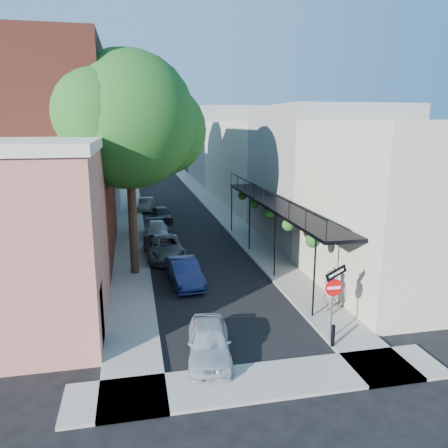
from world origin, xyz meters
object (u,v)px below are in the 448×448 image
parked_car_a (209,342)px  parked_car_f (146,204)px  oak_far (134,119)px  parked_car_b (184,272)px  oak_near (137,123)px  pedestrian (330,292)px  sign_post (334,290)px  parked_car_e (161,214)px  oak_mid (135,136)px  parked_car_c (164,247)px  bollard (333,336)px  parked_car_d (157,230)px

parked_car_a → parked_car_f: 26.91m
oak_far → parked_car_b: size_ratio=3.07×
oak_near → pedestrian: size_ratio=6.09×
sign_post → parked_car_b: size_ratio=0.77×
parked_car_b → pedestrian: pedestrian is taller
parked_car_e → parked_car_f: bearing=98.7°
oak_mid → parked_car_b: oak_mid is taller
parked_car_f → sign_post: bearing=-69.8°
parked_car_c → oak_mid: bearing=100.7°
sign_post → bollard: (-0.16, -0.47, -1.52)m
oak_far → parked_car_e: size_ratio=3.31×
sign_post → parked_car_d: size_ratio=0.74×
oak_mid → bollard: bearing=-70.1°
sign_post → parked_car_c: sign_post is taller
bollard → parked_car_c: (-5.05, 12.11, 0.14)m
sign_post → parked_car_f: 27.37m
parked_car_f → oak_near: bearing=-84.5°
parked_car_a → pedestrian: pedestrian is taller
parked_car_a → oak_near: bearing=109.3°
oak_far → oak_mid: bearing=-90.4°
parked_car_f → pedestrian: pedestrian is taller
parked_car_e → pedestrian: size_ratio=1.92×
pedestrian → oak_far: bearing=-3.2°
oak_mid → parked_car_a: oak_mid is taller
parked_car_a → parked_car_b: (0.02, 7.20, 0.03)m
sign_post → oak_mid: oak_mid is taller
oak_mid → oak_far: bearing=89.6°
bollard → oak_far: bearing=103.4°
oak_mid → parked_car_f: bearing=85.1°
oak_far → parked_car_b: oak_far is taller
parked_car_c → parked_car_d: bearing=89.2°
oak_near → bollard: bearing=-56.9°
bollard → oak_near: size_ratio=0.07×
oak_far → pedestrian: oak_far is taller
parked_car_d → parked_car_c: bearing=-86.6°
parked_car_e → oak_near: bearing=-102.0°
sign_post → parked_car_f: sign_post is taller
oak_mid → oak_far: size_ratio=0.86×
oak_near → parked_car_a: bearing=-78.3°
parked_car_d → pedestrian: size_ratio=2.15×
bollard → parked_car_d: parked_car_d is taller
parked_car_d → parked_car_e: parked_car_e is taller
parked_car_d → parked_car_b: bearing=-83.7°
oak_mid → parked_car_e: bearing=67.0°
parked_car_b → parked_car_a: bearing=-95.3°
parked_car_a → parked_car_d: parked_car_a is taller
oak_near → parked_car_a: 12.08m
oak_mid → parked_car_f: (0.82, 9.46, -6.48)m
parked_car_c → parked_car_d: size_ratio=1.18×
parked_car_a → parked_car_d: size_ratio=0.89×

